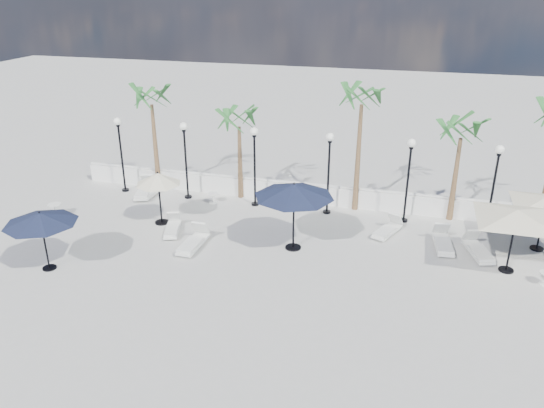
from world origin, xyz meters
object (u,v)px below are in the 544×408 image
(parasol_cream_small, at_px, (158,179))
(lounger_3, at_px, (172,228))
(parasol_cream_sq_a, at_px, (518,210))
(lounger_4, at_px, (443,242))
(lounger_6, at_px, (478,250))
(lounger_0, at_px, (145,190))
(lounger_5, at_px, (387,230))
(parasol_navy_left, at_px, (40,219))
(lounger_1, at_px, (193,242))
(lounger_2, at_px, (150,192))
(parasol_navy_mid, at_px, (294,191))

(parasol_cream_small, bearing_deg, lounger_3, -40.99)
(parasol_cream_sq_a, bearing_deg, lounger_4, 150.67)
(lounger_6, xyz_separation_m, parasol_cream_sq_a, (0.94, -0.99, 2.24))
(lounger_6, distance_m, parasol_cream_small, 13.54)
(lounger_0, bearing_deg, parasol_cream_sq_a, -26.90)
(lounger_5, height_order, parasol_navy_left, parasol_navy_left)
(parasol_cream_sq_a, height_order, parasol_cream_small, parasol_cream_sq_a)
(lounger_6, height_order, parasol_navy_left, parasol_navy_left)
(parasol_navy_left, bearing_deg, lounger_1, 33.48)
(parasol_cream_small, bearing_deg, lounger_2, 125.86)
(lounger_5, relative_size, parasol_navy_left, 0.71)
(lounger_0, bearing_deg, lounger_1, -60.92)
(lounger_3, xyz_separation_m, parasol_cream_small, (-0.89, 0.77, 1.87))
(lounger_5, bearing_deg, lounger_4, 6.61)
(parasol_navy_mid, relative_size, parasol_cream_sq_a, 0.58)
(lounger_6, xyz_separation_m, parasol_cream_small, (-13.40, -0.56, 1.84))
(lounger_5, height_order, parasol_cream_small, parasol_cream_small)
(parasol_navy_left, xyz_separation_m, parasol_navy_mid, (8.49, 4.05, 0.43))
(lounger_4, relative_size, parasol_navy_mid, 0.64)
(lounger_3, xyz_separation_m, parasol_navy_left, (-3.15, -4.06, 1.86))
(lounger_1, relative_size, parasol_cream_small, 0.84)
(lounger_1, distance_m, parasol_navy_left, 5.78)
(lounger_1, relative_size, lounger_4, 1.00)
(lounger_6, bearing_deg, lounger_1, 175.37)
(lounger_1, distance_m, parasol_cream_sq_a, 12.32)
(parasol_cream_small, bearing_deg, lounger_0, 129.56)
(lounger_3, bearing_deg, lounger_2, 110.87)
(lounger_5, xyz_separation_m, lounger_6, (3.59, -0.95, 0.02))
(lounger_2, bearing_deg, lounger_3, -51.63)
(lounger_2, height_order, lounger_6, lounger_6)
(lounger_1, bearing_deg, parasol_navy_left, -145.51)
(lounger_6, bearing_deg, parasol_cream_sq_a, -63.23)
(lounger_4, height_order, parasol_cream_small, parasol_cream_small)
(lounger_0, xyz_separation_m, lounger_2, (0.29, -0.00, -0.04))
(lounger_5, relative_size, parasol_navy_mid, 0.60)
(parasol_navy_mid, bearing_deg, lounger_2, 156.57)
(parasol_cream_sq_a, bearing_deg, lounger_2, 168.90)
(lounger_2, xyz_separation_m, parasol_navy_mid, (8.24, -3.57, 2.28))
(parasol_navy_left, bearing_deg, lounger_5, 27.70)
(lounger_5, height_order, lounger_6, lounger_6)
(lounger_2, height_order, parasol_cream_sq_a, parasol_cream_sq_a)
(lounger_1, relative_size, lounger_6, 0.98)
(lounger_6, bearing_deg, lounger_5, 148.53)
(lounger_0, distance_m, lounger_3, 4.77)
(lounger_0, bearing_deg, parasol_navy_left, -105.74)
(lounger_1, xyz_separation_m, parasol_cream_small, (-2.30, 1.81, 1.83))
(lounger_2, relative_size, lounger_4, 0.86)
(lounger_2, relative_size, parasol_cream_small, 0.72)
(lounger_2, distance_m, parasol_cream_small, 3.91)
(lounger_4, relative_size, parasol_cream_small, 0.84)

